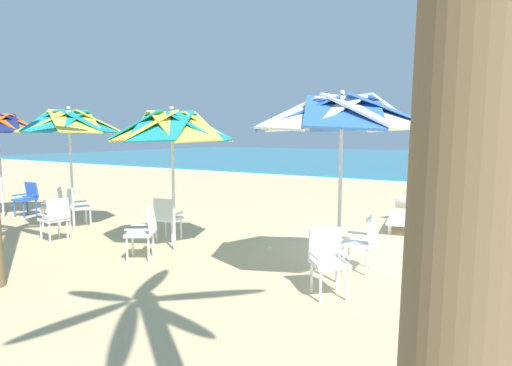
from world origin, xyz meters
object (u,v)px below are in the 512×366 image
object	(u,v)px
beach_umbrella_2	(69,123)
plastic_chair_5	(55,204)
plastic_chair_2	(167,217)
plastic_chair_3	(144,230)
sun_lounger_0	(493,223)
sun_lounger_1	(406,215)
beach_umbrella_1	(172,128)
plastic_chair_9	(27,197)
plastic_chair_1	(362,240)
plastic_chair_0	(327,258)
plastic_chair_6	(77,205)
beach_umbrella_0	(342,115)
plastic_chair_4	(55,217)

from	to	relation	value
beach_umbrella_2	plastic_chair_5	xyz separation A→B (m)	(-0.95, 0.19, -1.83)
plastic_chair_2	plastic_chair_3	bearing A→B (deg)	-64.38
beach_umbrella_2	sun_lounger_0	size ratio (longest dim) A/B	1.21
plastic_chair_3	sun_lounger_1	xyz separation A→B (m)	(3.15, 4.91, -0.22)
beach_umbrella_1	plastic_chair_9	distance (m)	5.74
beach_umbrella_2	plastic_chair_5	world-z (taller)	beach_umbrella_2
plastic_chair_1	plastic_chair_2	world-z (taller)	same
plastic_chair_0	sun_lounger_0	size ratio (longest dim) A/B	0.39
beach_umbrella_2	sun_lounger_0	distance (m)	9.05
plastic_chair_3	beach_umbrella_2	size ratio (longest dim) A/B	0.32
plastic_chair_1	plastic_chair_6	bearing A→B (deg)	-177.22
plastic_chair_3	plastic_chair_5	size ratio (longest dim) A/B	1.00
plastic_chair_6	beach_umbrella_2	bearing A→B (deg)	-43.19
plastic_chair_6	plastic_chair_9	bearing A→B (deg)	175.74
plastic_chair_5	plastic_chair_2	bearing A→B (deg)	4.37
plastic_chair_5	beach_umbrella_0	bearing A→B (deg)	-1.92
beach_umbrella_0	plastic_chair_5	bearing A→B (deg)	178.08
plastic_chair_0	plastic_chair_5	distance (m)	7.04
plastic_chair_1	beach_umbrella_1	world-z (taller)	beach_umbrella_1
beach_umbrella_2	sun_lounger_1	size ratio (longest dim) A/B	1.21
plastic_chair_5	sun_lounger_1	distance (m)	8.03
sun_lounger_1	plastic_chair_4	bearing A→B (deg)	-137.74
beach_umbrella_0	beach_umbrella_1	distance (m)	3.17
plastic_chair_1	sun_lounger_1	world-z (taller)	plastic_chair_1
plastic_chair_5	plastic_chair_6	size ratio (longest dim) A/B	1.00
plastic_chair_0	sun_lounger_1	world-z (taller)	plastic_chair_0
plastic_chair_9	plastic_chair_2	bearing A→B (deg)	-0.70
plastic_chair_6	sun_lounger_1	size ratio (longest dim) A/B	0.39
plastic_chair_4	plastic_chair_3	bearing A→B (deg)	1.98
plastic_chair_6	sun_lounger_0	xyz separation A→B (m)	(8.06, 3.94, -0.22)
plastic_chair_0	plastic_chair_2	xyz separation A→B (m)	(-3.75, 0.97, 0.00)
plastic_chair_4	plastic_chair_6	size ratio (longest dim) A/B	1.00
plastic_chair_2	plastic_chair_1	bearing A→B (deg)	3.10
plastic_chair_4	plastic_chair_5	xyz separation A→B (m)	(-1.43, 0.92, 0.00)
plastic_chair_0	plastic_chair_3	size ratio (longest dim) A/B	1.00
beach_umbrella_2	sun_lounger_0	bearing A→B (deg)	28.97
beach_umbrella_0	plastic_chair_2	bearing A→B (deg)	172.61
plastic_chair_2	beach_umbrella_2	distance (m)	2.97
plastic_chair_1	beach_umbrella_1	size ratio (longest dim) A/B	0.33
beach_umbrella_1	plastic_chair_6	world-z (taller)	beach_umbrella_1
beach_umbrella_2	plastic_chair_5	size ratio (longest dim) A/B	3.10
beach_umbrella_2	plastic_chair_6	world-z (taller)	beach_umbrella_2
plastic_chair_4	sun_lounger_0	size ratio (longest dim) A/B	0.39
beach_umbrella_0	plastic_chair_4	world-z (taller)	beach_umbrella_0
plastic_chair_2	plastic_chair_3	size ratio (longest dim) A/B	1.00
beach_umbrella_2	plastic_chair_4	xyz separation A→B (m)	(0.48, -0.73, -1.83)
beach_umbrella_2	sun_lounger_1	xyz separation A→B (m)	(5.97, 4.25, -2.04)
plastic_chair_9	plastic_chair_6	bearing A→B (deg)	-4.26
plastic_chair_5	sun_lounger_0	xyz separation A→B (m)	(8.66, 4.08, -0.22)
sun_lounger_1	beach_umbrella_1	bearing A→B (deg)	-126.37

